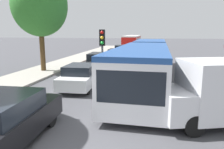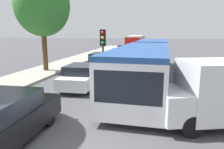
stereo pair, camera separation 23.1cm
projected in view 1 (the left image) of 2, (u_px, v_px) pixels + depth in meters
name	position (u px, v px, depth m)	size (l,w,h in m)	color
kerb_strip_left	(74.00, 60.00, 25.40)	(3.20, 48.62, 0.14)	#9E998E
articulated_bus	(147.00, 59.00, 14.96)	(3.06, 16.95, 2.51)	silver
city_bus_rear	(132.00, 41.00, 42.87)	(2.71, 11.52, 2.47)	red
queued_car_black	(3.00, 121.00, 6.31)	(2.01, 4.41, 1.51)	black
queued_car_white	(81.00, 76.00, 12.78)	(1.86, 4.08, 1.40)	white
queued_car_graphite	(100.00, 62.00, 18.33)	(2.02, 4.46, 1.53)	#47474C
queued_car_red	(116.00, 55.00, 24.03)	(1.87, 4.12, 1.41)	#B21E19
queued_car_navy	(122.00, 50.00, 29.74)	(1.96, 4.31, 1.47)	navy
traffic_light	(102.00, 46.00, 12.28)	(0.35, 0.38, 3.40)	#56595E
tree_left_mid	(40.00, 5.00, 16.99)	(4.32, 4.32, 7.72)	#51381E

